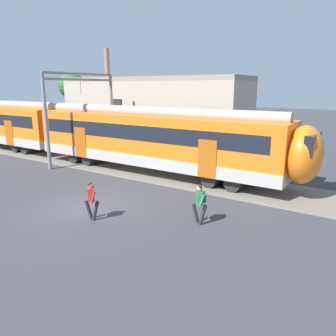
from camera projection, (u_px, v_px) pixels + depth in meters
The scene contains 8 objects.
ground_plane at pixel (89, 207), 15.46m from camera, with size 160.00×160.00×0.00m, color #38383D.
track_bed at pixel (46, 154), 27.82m from camera, with size 80.00×4.40×0.01m, color slate.
commuter_train at pixel (63, 129), 25.95m from camera, with size 38.05×3.07×4.73m.
pedestrian_red at pixel (92, 198), 13.83m from camera, with size 0.68×0.44×1.67m.
pedestrian_green at pixel (200, 201), 13.42m from camera, with size 0.71×0.51×1.67m.
catenary_gantry at pixel (82, 104), 24.25m from camera, with size 0.24×6.64×6.53m.
background_building at pixel (152, 113), 30.39m from camera, with size 18.02×5.00×9.20m.
street_tree_left at pixel (72, 86), 36.79m from camera, with size 2.94×2.94×7.10m.
Camera 1 is at (11.12, -10.10, 5.55)m, focal length 35.00 mm.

